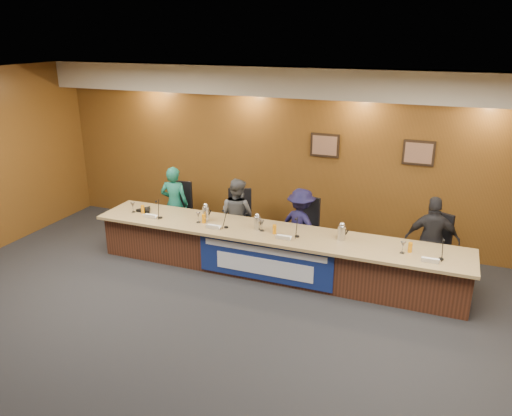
# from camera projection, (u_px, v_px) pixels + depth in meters

# --- Properties ---
(floor) EXTENTS (10.00, 10.00, 0.00)m
(floor) POSITION_uv_depth(u_px,v_px,m) (207.00, 355.00, 6.14)
(floor) COLOR black
(floor) RESTS_ON ground
(ceiling) EXTENTS (10.00, 8.00, 0.04)m
(ceiling) POSITION_uv_depth(u_px,v_px,m) (197.00, 90.00, 5.07)
(ceiling) COLOR silver
(ceiling) RESTS_ON wall_back
(wall_back) EXTENTS (10.00, 0.04, 3.20)m
(wall_back) POSITION_uv_depth(u_px,v_px,m) (303.00, 157.00, 9.11)
(wall_back) COLOR #5B3915
(wall_back) RESTS_ON floor
(soffit) EXTENTS (10.00, 0.50, 0.50)m
(soffit) POSITION_uv_depth(u_px,v_px,m) (302.00, 82.00, 8.44)
(soffit) COLOR beige
(soffit) RESTS_ON wall_back
(dais_body) EXTENTS (6.00, 0.80, 0.70)m
(dais_body) POSITION_uv_depth(u_px,v_px,m) (273.00, 253.00, 8.13)
(dais_body) COLOR #432215
(dais_body) RESTS_ON floor
(dais_top) EXTENTS (6.10, 0.95, 0.05)m
(dais_top) POSITION_uv_depth(u_px,v_px,m) (272.00, 233.00, 7.96)
(dais_top) COLOR #987E4F
(dais_top) RESTS_ON dais_body
(banner) EXTENTS (2.20, 0.02, 0.65)m
(banner) POSITION_uv_depth(u_px,v_px,m) (264.00, 262.00, 7.75)
(banner) COLOR navy
(banner) RESTS_ON dais_body
(banner_text_upper) EXTENTS (2.00, 0.01, 0.10)m
(banner_text_upper) POSITION_uv_depth(u_px,v_px,m) (264.00, 250.00, 7.68)
(banner_text_upper) COLOR silver
(banner_text_upper) RESTS_ON banner
(banner_text_lower) EXTENTS (1.60, 0.01, 0.28)m
(banner_text_lower) POSITION_uv_depth(u_px,v_px,m) (264.00, 267.00, 7.77)
(banner_text_lower) COLOR silver
(banner_text_lower) RESTS_ON banner
(wall_photo_left) EXTENTS (0.52, 0.04, 0.42)m
(wall_photo_left) POSITION_uv_depth(u_px,v_px,m) (325.00, 145.00, 8.86)
(wall_photo_left) COLOR black
(wall_photo_left) RESTS_ON wall_back
(wall_photo_right) EXTENTS (0.52, 0.04, 0.42)m
(wall_photo_right) POSITION_uv_depth(u_px,v_px,m) (419.00, 153.00, 8.31)
(wall_photo_right) COLOR black
(wall_photo_right) RESTS_ON wall_back
(panelist_a) EXTENTS (0.57, 0.42, 1.44)m
(panelist_a) POSITION_uv_depth(u_px,v_px,m) (175.00, 204.00, 9.30)
(panelist_a) COLOR #145B4B
(panelist_a) RESTS_ON floor
(panelist_b) EXTENTS (0.76, 0.66, 1.35)m
(panelist_b) POSITION_uv_depth(u_px,v_px,m) (237.00, 215.00, 8.87)
(panelist_b) COLOR #494B4F
(panelist_b) RESTS_ON floor
(panelist_c) EXTENTS (0.95, 0.75, 1.30)m
(panelist_c) POSITION_uv_depth(u_px,v_px,m) (301.00, 225.00, 8.47)
(panelist_c) COLOR #131134
(panelist_c) RESTS_ON floor
(panelist_d) EXTENTS (0.87, 0.45, 1.41)m
(panelist_d) POSITION_uv_depth(u_px,v_px,m) (432.00, 240.00, 7.72)
(panelist_d) COLOR black
(panelist_d) RESTS_ON floor
(office_chair_a) EXTENTS (0.53, 0.53, 0.08)m
(office_chair_a) POSITION_uv_depth(u_px,v_px,m) (178.00, 214.00, 9.47)
(office_chair_a) COLOR black
(office_chair_a) RESTS_ON floor
(office_chair_b) EXTENTS (0.62, 0.62, 0.08)m
(office_chair_b) POSITION_uv_depth(u_px,v_px,m) (240.00, 223.00, 9.03)
(office_chair_b) COLOR black
(office_chair_b) RESTS_ON floor
(office_chair_c) EXTENTS (0.56, 0.56, 0.08)m
(office_chair_c) POSITION_uv_depth(u_px,v_px,m) (302.00, 232.00, 8.62)
(office_chair_c) COLOR black
(office_chair_c) RESTS_ON floor
(office_chair_d) EXTENTS (0.64, 0.64, 0.08)m
(office_chair_d) POSITION_uv_depth(u_px,v_px,m) (431.00, 251.00, 7.89)
(office_chair_d) COLOR black
(office_chair_d) RESTS_ON floor
(nameplate_a) EXTENTS (0.24, 0.08, 0.10)m
(nameplate_a) POSITION_uv_depth(u_px,v_px,m) (149.00, 216.00, 8.49)
(nameplate_a) COLOR white
(nameplate_a) RESTS_ON dais_top
(microphone_a) EXTENTS (0.07, 0.07, 0.02)m
(microphone_a) POSITION_uv_depth(u_px,v_px,m) (160.00, 218.00, 8.51)
(microphone_a) COLOR black
(microphone_a) RESTS_ON dais_top
(juice_glass_a) EXTENTS (0.06, 0.06, 0.15)m
(juice_glass_a) POSITION_uv_depth(u_px,v_px,m) (143.00, 209.00, 8.71)
(juice_glass_a) COLOR orange
(juice_glass_a) RESTS_ON dais_top
(water_glass_a) EXTENTS (0.08, 0.08, 0.18)m
(water_glass_a) POSITION_uv_depth(u_px,v_px,m) (133.00, 207.00, 8.76)
(water_glass_a) COLOR silver
(water_glass_a) RESTS_ON dais_top
(nameplate_b) EXTENTS (0.24, 0.08, 0.10)m
(nameplate_b) POSITION_uv_depth(u_px,v_px,m) (212.00, 227.00, 8.03)
(nameplate_b) COLOR white
(nameplate_b) RESTS_ON dais_top
(microphone_b) EXTENTS (0.07, 0.07, 0.02)m
(microphone_b) POSITION_uv_depth(u_px,v_px,m) (226.00, 227.00, 8.10)
(microphone_b) COLOR black
(microphone_b) RESTS_ON dais_top
(juice_glass_b) EXTENTS (0.06, 0.06, 0.15)m
(juice_glass_b) POSITION_uv_depth(u_px,v_px,m) (204.00, 219.00, 8.28)
(juice_glass_b) COLOR orange
(juice_glass_b) RESTS_ON dais_top
(water_glass_b) EXTENTS (0.08, 0.08, 0.18)m
(water_glass_b) POSITION_uv_depth(u_px,v_px,m) (198.00, 218.00, 8.29)
(water_glass_b) COLOR silver
(water_glass_b) RESTS_ON dais_top
(nameplate_c) EXTENTS (0.24, 0.08, 0.10)m
(nameplate_c) POSITION_uv_depth(u_px,v_px,m) (283.00, 237.00, 7.61)
(nameplate_c) COLOR white
(nameplate_c) RESTS_ON dais_top
(microphone_c) EXTENTS (0.07, 0.07, 0.02)m
(microphone_c) POSITION_uv_depth(u_px,v_px,m) (297.00, 236.00, 7.74)
(microphone_c) COLOR black
(microphone_c) RESTS_ON dais_top
(juice_glass_c) EXTENTS (0.06, 0.06, 0.15)m
(juice_glass_c) POSITION_uv_depth(u_px,v_px,m) (274.00, 229.00, 7.84)
(juice_glass_c) COLOR orange
(juice_glass_c) RESTS_ON dais_top
(water_glass_c) EXTENTS (0.08, 0.08, 0.18)m
(water_glass_c) POSITION_uv_depth(u_px,v_px,m) (262.00, 226.00, 7.94)
(water_glass_c) COLOR silver
(water_glass_c) RESTS_ON dais_top
(nameplate_d) EXTENTS (0.24, 0.08, 0.10)m
(nameplate_d) POSITION_uv_depth(u_px,v_px,m) (430.00, 260.00, 6.85)
(nameplate_d) COLOR white
(nameplate_d) RESTS_ON dais_top
(microphone_d) EXTENTS (0.07, 0.07, 0.02)m
(microphone_d) POSITION_uv_depth(u_px,v_px,m) (441.00, 259.00, 6.97)
(microphone_d) COLOR black
(microphone_d) RESTS_ON dais_top
(juice_glass_d) EXTENTS (0.06, 0.06, 0.15)m
(juice_glass_d) POSITION_uv_depth(u_px,v_px,m) (410.00, 247.00, 7.18)
(juice_glass_d) COLOR orange
(juice_glass_d) RESTS_ON dais_top
(water_glass_d) EXTENTS (0.08, 0.08, 0.18)m
(water_glass_d) POSITION_uv_depth(u_px,v_px,m) (403.00, 247.00, 7.15)
(water_glass_d) COLOR silver
(water_glass_d) RESTS_ON dais_top
(carafe_left) EXTENTS (0.11, 0.11, 0.25)m
(carafe_left) POSITION_uv_depth(u_px,v_px,m) (206.00, 214.00, 8.36)
(carafe_left) COLOR silver
(carafe_left) RESTS_ON dais_top
(carafe_mid) EXTENTS (0.11, 0.11, 0.22)m
(carafe_mid) POSITION_uv_depth(u_px,v_px,m) (257.00, 223.00, 8.00)
(carafe_mid) COLOR silver
(carafe_mid) RESTS_ON dais_top
(carafe_right) EXTENTS (0.13, 0.13, 0.22)m
(carafe_right) POSITION_uv_depth(u_px,v_px,m) (342.00, 233.00, 7.60)
(carafe_right) COLOR silver
(carafe_right) RESTS_ON dais_top
(speakerphone) EXTENTS (0.32, 0.32, 0.05)m
(speakerphone) POSITION_uv_depth(u_px,v_px,m) (145.00, 210.00, 8.83)
(speakerphone) COLOR black
(speakerphone) RESTS_ON dais_top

